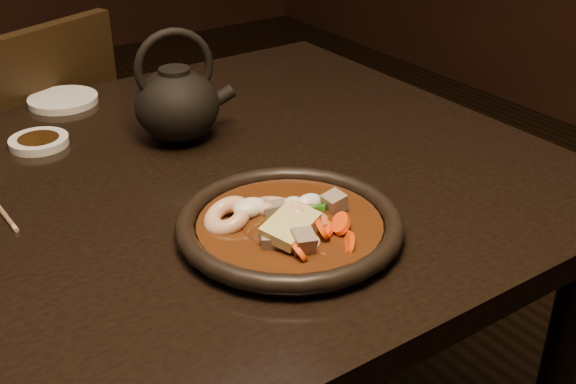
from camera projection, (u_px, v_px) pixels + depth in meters
table at (14, 281)px, 0.95m from camera, size 1.60×0.90×0.75m
chair at (18, 209)px, 1.52m from camera, size 0.53×0.53×0.87m
plate at (290, 226)px, 0.90m from camera, size 0.29×0.29×0.03m
stirfry at (288, 223)px, 0.90m from camera, size 0.18×0.19×0.06m
soy_dish at (39, 142)px, 1.14m from camera, size 0.09×0.09×0.01m
saucer_right at (63, 100)px, 1.30m from camera, size 0.12×0.12×0.01m
teapot at (177, 101)px, 1.13m from camera, size 0.16×0.13×0.18m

